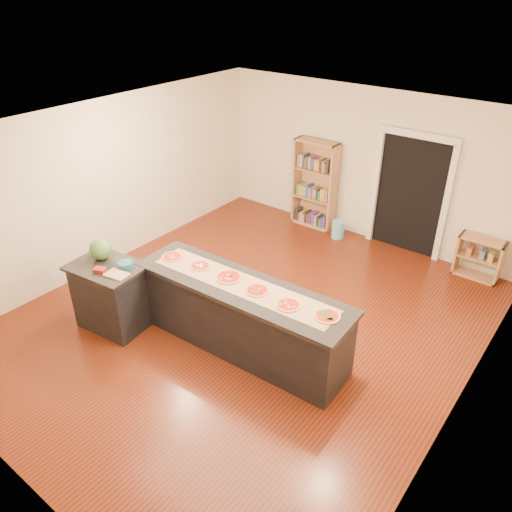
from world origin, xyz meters
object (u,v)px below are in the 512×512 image
Objects in this scene: kitchen_island at (242,317)px; watermelon at (100,249)px; waste_bin at (338,230)px; side_counter at (111,295)px; bookshelf at (315,184)px; low_shelf at (479,258)px.

kitchen_island is 10.12× the size of watermelon.
watermelon is at bearing -108.18° from waste_bin.
kitchen_island is at bearing -81.05° from waste_bin.
kitchen_island is 1.93m from side_counter.
side_counter is (-1.78, -0.74, -0.00)m from kitchen_island.
bookshelf is at bearing 80.84° from watermelon.
side_counter is 5.90m from low_shelf.
waste_bin is (1.21, 4.37, -0.33)m from side_counter.
kitchen_island reaches higher than low_shelf.
low_shelf is 2.11× the size of waste_bin.
low_shelf is 6.02m from watermelon.
low_shelf is (1.97, 3.82, -0.15)m from kitchen_island.
side_counter reaches higher than low_shelf.
kitchen_island is 4.03m from bookshelf.
watermelon reaches higher than side_counter.
side_counter is 2.95× the size of waste_bin.
bookshelf is at bearing 76.90° from side_counter.
low_shelf reaches higher than waste_bin.
waste_bin is 4.62m from watermelon.
bookshelf is 3.27m from low_shelf.
kitchen_island is at bearing 18.49° from watermelon.
watermelon is (-3.95, -4.48, 0.79)m from low_shelf.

